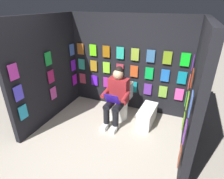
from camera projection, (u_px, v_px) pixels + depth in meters
ground_plane at (85, 167)px, 2.85m from camera, size 30.00×30.00×0.00m
display_wall_back at (128, 64)px, 4.10m from camera, size 2.79×0.14×2.13m
display_wall_left at (195, 95)px, 2.74m from camera, size 0.14×2.00×2.13m
display_wall_right at (47, 71)px, 3.71m from camera, size 0.14×2.00×2.13m
toilet at (120, 103)px, 4.00m from camera, size 0.41×0.56×0.77m
person_reading at (116, 96)px, 3.70m from camera, size 0.53×0.69×1.19m
comic_longbox_near at (147, 116)px, 3.80m from camera, size 0.33×0.67×0.37m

